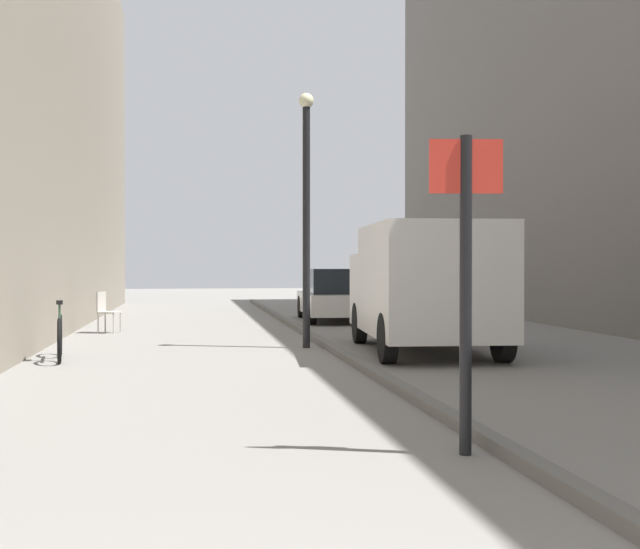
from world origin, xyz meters
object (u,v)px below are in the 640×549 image
Objects in this scene: bicycle_leaning at (60,337)px; cafe_chair_near_window at (106,309)px; street_sign_post at (466,265)px; lamp_post at (306,202)px; delivery_van at (424,284)px; parked_car at (335,295)px.

bicycle_leaning reaches higher than cafe_chair_near_window.
bicycle_leaning is at bearing 16.89° from cafe_chair_near_window.
bicycle_leaning is (-4.33, 7.23, -1.16)m from street_sign_post.
cafe_chair_near_window is (-4.06, 3.97, -2.18)m from lamp_post.
delivery_van is 7.87m from cafe_chair_near_window.
parked_car reaches higher than bicycle_leaning.
cafe_chair_near_window is at bearing -63.91° from street_sign_post.
lamp_post is at bearing 64.59° from cafe_chair_near_window.
street_sign_post is at bearing 37.40° from cafe_chair_near_window.
street_sign_post reaches higher than delivery_van.
lamp_post is at bearing 7.60° from bicycle_leaning.
lamp_post is (-0.08, 8.45, 1.18)m from street_sign_post.
bicycle_leaning is at bearing -51.45° from street_sign_post.
delivery_van is 5.26× the size of cafe_chair_near_window.
street_sign_post is at bearing -67.44° from bicycle_leaning.
delivery_van is at bearing -96.65° from street_sign_post.
bicycle_leaning is at bearing -164.06° from lamp_post.
street_sign_post is at bearing -89.45° from lamp_post.
delivery_van reaches higher than bicycle_leaning.
lamp_post is (-1.97, 1.04, 1.51)m from delivery_van.
delivery_van is 6.27m from bicycle_leaning.
street_sign_post reaches higher than bicycle_leaning.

